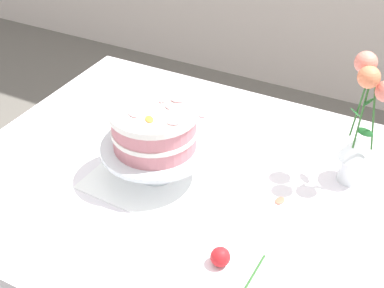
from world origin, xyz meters
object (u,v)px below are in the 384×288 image
(flower_vase, at_px, (360,130))
(dining_table, at_px, (210,217))
(fallen_rose, at_px, (221,258))
(cake_stand, at_px, (155,150))
(layer_cake, at_px, (154,127))

(flower_vase, bearing_deg, dining_table, -145.32)
(dining_table, xyz_separation_m, fallen_rose, (0.13, -0.21, 0.11))
(cake_stand, relative_size, fallen_rose, 2.12)
(cake_stand, xyz_separation_m, flower_vase, (0.47, 0.22, 0.08))
(dining_table, height_order, cake_stand, cake_stand)
(layer_cake, bearing_deg, dining_table, 1.64)
(layer_cake, distance_m, fallen_rose, 0.38)
(fallen_rose, bearing_deg, cake_stand, 144.55)
(layer_cake, bearing_deg, flower_vase, 24.97)
(dining_table, distance_m, fallen_rose, 0.27)
(dining_table, bearing_deg, flower_vase, 34.68)
(layer_cake, bearing_deg, fallen_rose, -35.46)
(dining_table, xyz_separation_m, cake_stand, (-0.16, -0.00, 0.18))
(dining_table, distance_m, cake_stand, 0.24)
(layer_cake, height_order, flower_vase, flower_vase)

